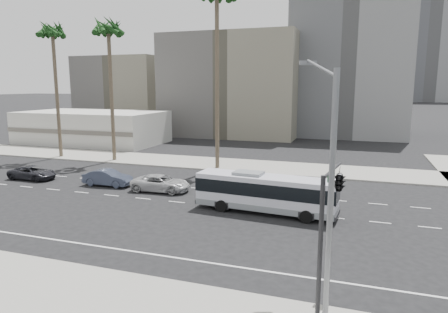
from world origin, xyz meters
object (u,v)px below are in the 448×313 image
at_px(city_bus, 265,192).
at_px(car_a, 161,183).
at_px(palm_mid, 108,32).
at_px(car_c, 32,173).
at_px(traffic_signal, 338,185).
at_px(car_b, 108,178).
at_px(palm_far, 53,34).
at_px(streetlight_corner, 327,178).

relative_size(city_bus, car_a, 2.02).
bearing_deg(palm_mid, city_bus, -32.38).
relative_size(car_c, traffic_signal, 0.80).
bearing_deg(car_a, car_b, 84.25).
height_order(city_bus, traffic_signal, traffic_signal).
bearing_deg(car_b, palm_far, 51.78).
bearing_deg(car_b, traffic_signal, -124.08).
distance_m(streetlight_corner, palm_far, 44.87).
xyz_separation_m(car_b, palm_far, (-14.41, 10.72, 14.44)).
xyz_separation_m(car_a, streetlight_corner, (15.08, -15.55, 5.02)).
xyz_separation_m(car_c, palm_mid, (1.96, 10.99, 14.45)).
bearing_deg(traffic_signal, palm_far, 153.66).
distance_m(city_bus, traffic_signal, 12.00).
distance_m(car_a, palm_far, 26.92).
xyz_separation_m(streetlight_corner, traffic_signal, (0.27, 2.45, -0.84)).
xyz_separation_m(car_b, streetlight_corner, (20.58, -15.73, 4.99)).
distance_m(city_bus, streetlight_corner, 14.25).
height_order(traffic_signal, palm_far, palm_far).
bearing_deg(streetlight_corner, car_c, 132.26).
relative_size(streetlight_corner, palm_mid, 0.60).
relative_size(car_c, palm_mid, 0.28).
height_order(car_a, traffic_signal, traffic_signal).
bearing_deg(city_bus, streetlight_corner, -63.18).
relative_size(streetlight_corner, traffic_signal, 1.73).
xyz_separation_m(car_a, palm_mid, (-12.03, 10.99, 14.40)).
height_order(city_bus, palm_mid, palm_mid).
bearing_deg(car_a, city_bus, -110.31).
bearing_deg(traffic_signal, streetlight_corner, -88.29).
distance_m(city_bus, palm_mid, 29.34).
distance_m(palm_mid, palm_far, 7.88).
bearing_deg(palm_far, car_a, -28.70).
distance_m(car_c, palm_mid, 18.26).
bearing_deg(car_c, traffic_signal, -114.74).
bearing_deg(traffic_signal, palm_mid, 146.56).
bearing_deg(car_b, city_bus, -103.01).
xyz_separation_m(car_a, car_b, (-5.50, 0.18, 0.04)).
distance_m(city_bus, car_c, 24.13).
distance_m(traffic_signal, palm_far, 43.87).
xyz_separation_m(car_b, palm_mid, (-6.53, 10.81, 14.36)).
distance_m(car_a, palm_mid, 21.74).
bearing_deg(car_c, car_b, -89.45).
bearing_deg(car_a, car_c, 86.15).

